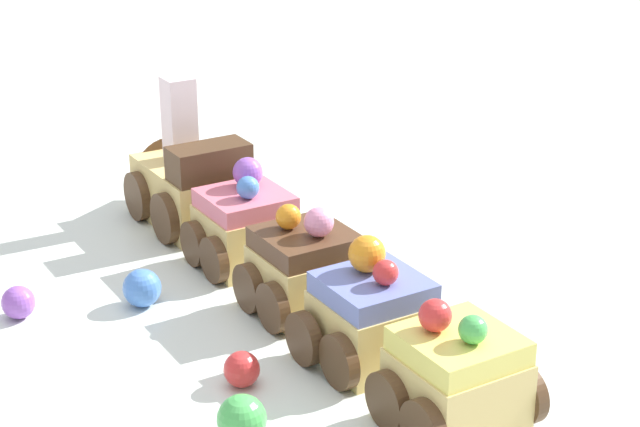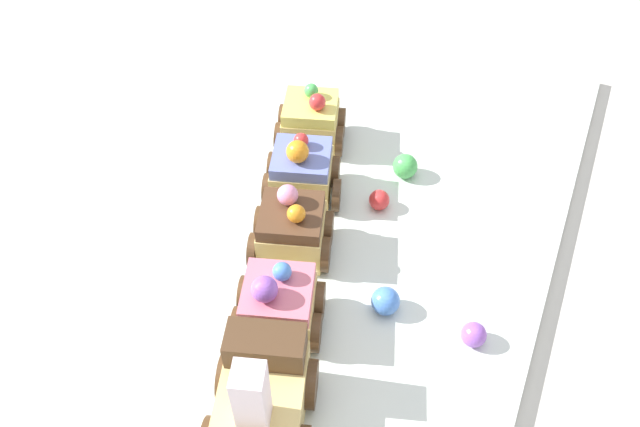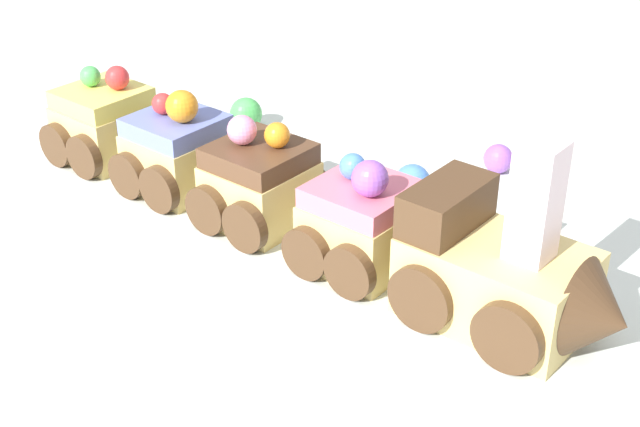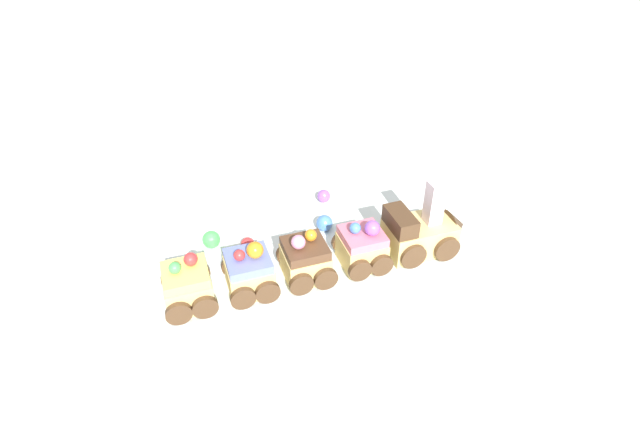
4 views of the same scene
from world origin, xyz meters
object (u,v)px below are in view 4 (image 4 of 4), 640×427
(cake_car_chocolate, at_px, (305,260))
(cake_car_strawberry, at_px, (362,247))
(gumball_purple, at_px, (324,196))
(gumball_green, at_px, (211,240))
(gumball_blue, at_px, (326,223))
(cake_train_locomotive, at_px, (425,231))
(cake_car_lemon, at_px, (188,287))
(cake_car_blueberry, at_px, (250,272))
(gumball_red, at_px, (248,244))

(cake_car_chocolate, bearing_deg, cake_car_strawberry, -0.21)
(cake_car_strawberry, height_order, gumball_purple, cake_car_strawberry)
(cake_car_chocolate, distance_m, gumball_green, 0.15)
(cake_car_chocolate, relative_size, gumball_green, 3.44)
(gumball_blue, bearing_deg, cake_train_locomotive, -17.75)
(cake_train_locomotive, bearing_deg, cake_car_lemon, 179.97)
(cake_car_strawberry, distance_m, gumball_blue, 0.09)
(cake_car_blueberry, xyz_separation_m, gumball_red, (-0.01, 0.08, -0.02))
(cake_car_blueberry, bearing_deg, cake_car_strawberry, -0.06)
(cake_train_locomotive, height_order, cake_car_lemon, cake_train_locomotive)
(cake_car_chocolate, bearing_deg, gumball_blue, 54.88)
(gumball_blue, bearing_deg, cake_car_strawberry, -57.82)
(cake_car_lemon, xyz_separation_m, gumball_purple, (0.17, 0.22, -0.02))
(cake_train_locomotive, relative_size, gumball_red, 6.43)
(cake_train_locomotive, height_order, cake_car_strawberry, cake_train_locomotive)
(cake_car_lemon, bearing_deg, gumball_green, 66.81)
(cake_car_strawberry, bearing_deg, gumball_red, 151.52)
(cake_car_strawberry, distance_m, gumball_purple, 0.16)
(cake_train_locomotive, distance_m, cake_car_chocolate, 0.17)
(gumball_red, bearing_deg, gumball_green, 171.40)
(gumball_green, xyz_separation_m, gumball_red, (0.05, -0.01, -0.00))
(cake_car_blueberry, bearing_deg, gumball_green, 108.73)
(gumball_blue, height_order, gumball_purple, gumball_blue)
(gumball_green, height_order, gumball_purple, gumball_green)
(cake_car_lemon, height_order, gumball_green, cake_car_lemon)
(cake_car_blueberry, height_order, cake_car_lemon, cake_car_blueberry)
(gumball_blue, bearing_deg, gumball_red, -157.40)
(cake_train_locomotive, distance_m, gumball_blue, 0.14)
(gumball_purple, xyz_separation_m, gumball_red, (-0.11, -0.12, -0.00))
(cake_car_lemon, distance_m, gumball_green, 0.11)
(cake_car_strawberry, bearing_deg, cake_train_locomotive, 0.17)
(gumball_green, bearing_deg, gumball_blue, 13.22)
(cake_car_strawberry, distance_m, gumball_red, 0.16)
(gumball_purple, bearing_deg, cake_car_blueberry, -116.25)
(cake_car_blueberry, relative_size, cake_car_lemon, 1.00)
(cake_train_locomotive, distance_m, gumball_purple, 0.18)
(gumball_purple, height_order, gumball_red, same)
(cake_car_lemon, relative_size, gumball_red, 4.32)
(cake_car_chocolate, relative_size, gumball_blue, 3.56)
(cake_car_strawberry, height_order, gumball_red, cake_car_strawberry)
(gumball_purple, distance_m, gumball_red, 0.16)
(cake_car_blueberry, relative_size, gumball_green, 3.44)
(cake_train_locomotive, relative_size, gumball_green, 5.12)
(cake_car_blueberry, bearing_deg, gumball_blue, 32.41)
(gumball_blue, xyz_separation_m, gumball_red, (-0.11, -0.05, -0.00))
(cake_train_locomotive, xyz_separation_m, cake_car_chocolate, (-0.17, -0.06, -0.00))
(cake_car_chocolate, distance_m, cake_car_lemon, 0.15)
(cake_train_locomotive, bearing_deg, gumball_green, 160.44)
(cake_car_blueberry, bearing_deg, gumball_purple, 45.15)
(cake_car_strawberry, relative_size, gumball_red, 4.32)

